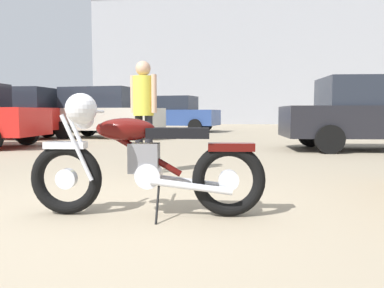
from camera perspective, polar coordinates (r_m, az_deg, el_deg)
The scene contains 7 objects.
ground_plane at distance 3.56m, azimuth -11.30°, elevation -10.11°, with size 80.00×80.00×0.00m, color gray.
vintage_motorcycle at distance 3.35m, azimuth -7.81°, elevation -2.43°, with size 2.08×0.73×1.07m.
bystander at distance 5.69m, azimuth -7.27°, elevation 5.82°, with size 0.43×0.30×1.66m.
silver_sedan_mid at distance 13.88m, azimuth -13.01°, elevation 4.66°, with size 4.06×2.15×1.78m.
blue_hatchback_right at distance 18.15m, azimuth -2.79°, elevation 4.51°, with size 4.43×2.46×1.67m.
pale_sedan_back at distance 18.82m, azimuth -19.15°, elevation 4.58°, with size 4.88×2.41×1.74m.
industrial_building at distance 35.75m, azimuth 6.93°, elevation 11.70°, with size 24.04×12.83×23.23m.
Camera 1 is at (1.17, -3.24, 0.91)m, focal length 35.67 mm.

